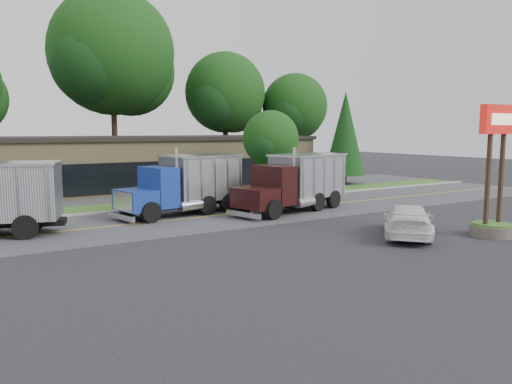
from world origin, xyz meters
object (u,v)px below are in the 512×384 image
Objects in this scene: bilo_sign at (494,192)px; rally_car at (408,220)px; dump_truck_blue at (187,183)px; dump_truck_maroon at (296,181)px.

rally_car is at bearing 148.74° from bilo_sign.
bilo_sign is 1.18× the size of rally_car.
dump_truck_blue is at bearing 125.34° from bilo_sign.
dump_truck_maroon is at bearing 106.64° from bilo_sign.
dump_truck_blue reaches higher than rally_car.
bilo_sign reaches higher than dump_truck_blue.
bilo_sign is at bearing 92.17° from dump_truck_maroon.
dump_truck_maroon reaches higher than rally_car.
bilo_sign reaches higher than rally_car.
rally_car is at bearing 74.71° from dump_truck_maroon.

